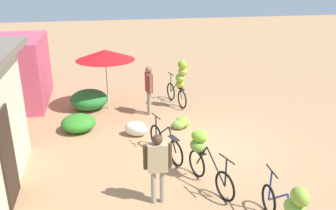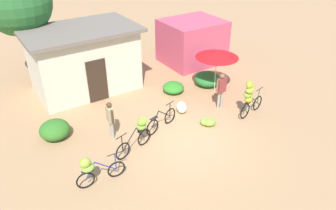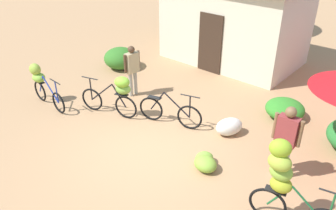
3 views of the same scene
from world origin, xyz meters
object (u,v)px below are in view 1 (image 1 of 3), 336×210
at_px(shop_pink, 5,72).
at_px(bicycle_center_loaded, 166,144).
at_px(market_umbrella, 105,55).
at_px(bicycle_by_shop, 180,80).
at_px(person_vendor, 158,162).
at_px(banana_pile_on_ground, 181,123).
at_px(produce_sack, 136,129).
at_px(person_bystander, 149,85).
at_px(bicycle_near_pile, 203,154).
at_px(bicycle_leftmost, 290,207).

xyz_separation_m(shop_pink, bicycle_center_loaded, (-5.12, -4.84, -0.84)).
bearing_deg(market_umbrella, bicycle_by_shop, -97.31).
bearing_deg(bicycle_by_shop, person_vendor, 161.91).
bearing_deg(banana_pile_on_ground, produce_sack, 101.52).
distance_m(bicycle_by_shop, person_bystander, 1.28).
relative_size(bicycle_center_loaded, person_vendor, 1.08).
relative_size(bicycle_near_pile, person_bystander, 1.01).
distance_m(banana_pile_on_ground, produce_sack, 1.47).
distance_m(bicycle_center_loaded, banana_pile_on_ground, 1.91).
bearing_deg(bicycle_leftmost, person_bystander, 12.59).
bearing_deg(shop_pink, bicycle_center_loaded, -136.58).
bearing_deg(person_bystander, bicycle_leftmost, -167.41).
bearing_deg(person_bystander, bicycle_near_pile, -173.02).
bearing_deg(banana_pile_on_ground, bicycle_leftmost, -172.73).
bearing_deg(produce_sack, bicycle_by_shop, -40.77).
relative_size(bicycle_near_pile, bicycle_by_shop, 0.96).
distance_m(bicycle_near_pile, banana_pile_on_ground, 3.10).
relative_size(bicycle_center_loaded, banana_pile_on_ground, 2.47).
xyz_separation_m(bicycle_by_shop, person_vendor, (-5.44, 1.78, -0.04)).
relative_size(bicycle_center_loaded, bicycle_by_shop, 0.97).
xyz_separation_m(bicycle_by_shop, banana_pile_on_ground, (-1.83, 0.39, -0.83)).
distance_m(produce_sack, person_bystander, 1.92).
bearing_deg(bicycle_center_loaded, shop_pink, 43.42).
height_order(bicycle_by_shop, banana_pile_on_ground, bicycle_by_shop).
xyz_separation_m(bicycle_near_pile, banana_pile_on_ground, (3.04, -0.26, -0.56)).
bearing_deg(person_vendor, person_bystander, -6.86).
bearing_deg(shop_pink, bicycle_near_pile, -139.95).
height_order(shop_pink, bicycle_near_pile, shop_pink).
relative_size(banana_pile_on_ground, person_vendor, 0.44).
relative_size(market_umbrella, person_vendor, 1.36).
distance_m(shop_pink, banana_pile_on_ground, 6.71).
height_order(shop_pink, banana_pile_on_ground, shop_pink).
height_order(bicycle_near_pile, produce_sack, bicycle_near_pile).
bearing_deg(bicycle_leftmost, bicycle_by_shop, 2.18).
distance_m(bicycle_center_loaded, person_vendor, 2.07).
xyz_separation_m(shop_pink, market_umbrella, (-1.26, -3.55, 0.72)).
bearing_deg(banana_pile_on_ground, market_umbrella, 44.73).
height_order(market_umbrella, bicycle_by_shop, market_umbrella).
bearing_deg(bicycle_near_pile, shop_pink, 40.05).
relative_size(bicycle_leftmost, bicycle_by_shop, 0.94).
height_order(bicycle_leftmost, bicycle_by_shop, bicycle_by_shop).
bearing_deg(person_bystander, market_umbrella, 58.43).
bearing_deg(banana_pile_on_ground, bicycle_center_loaded, 153.71).
height_order(market_umbrella, person_vendor, market_umbrella).
distance_m(bicycle_by_shop, banana_pile_on_ground, 2.05).
distance_m(market_umbrella, bicycle_leftmost, 7.92).
bearing_deg(bicycle_leftmost, person_vendor, 52.81).
relative_size(bicycle_leftmost, person_bystander, 0.98).
relative_size(bicycle_leftmost, bicycle_near_pile, 0.98).
relative_size(banana_pile_on_ground, produce_sack, 0.97).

